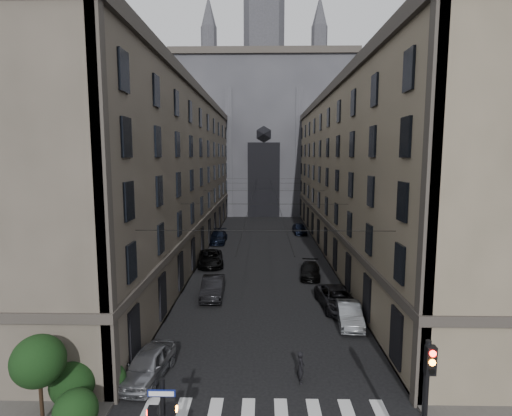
# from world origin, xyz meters

# --- Properties ---
(sidewalk_left) EXTENTS (7.00, 80.00, 0.15)m
(sidewalk_left) POSITION_xyz_m (-10.50, 36.00, 0.07)
(sidewalk_left) COLOR #383533
(sidewalk_left) RESTS_ON ground
(sidewalk_right) EXTENTS (7.00, 80.00, 0.15)m
(sidewalk_right) POSITION_xyz_m (10.50, 36.00, 0.07)
(sidewalk_right) COLOR #383533
(sidewalk_right) RESTS_ON ground
(building_left) EXTENTS (13.60, 60.60, 18.85)m
(building_left) POSITION_xyz_m (-13.44, 36.00, 9.34)
(building_left) COLOR #484237
(building_left) RESTS_ON ground
(building_right) EXTENTS (13.60, 60.60, 18.85)m
(building_right) POSITION_xyz_m (13.44, 36.00, 9.34)
(building_right) COLOR brown
(building_right) RESTS_ON ground
(gothic_tower) EXTENTS (35.00, 23.00, 58.00)m
(gothic_tower) POSITION_xyz_m (0.00, 74.96, 17.80)
(gothic_tower) COLOR #2D2D33
(gothic_tower) RESTS_ON ground
(traffic_light_right) EXTENTS (0.34, 0.50, 5.20)m
(traffic_light_right) POSITION_xyz_m (5.60, 1.92, 3.29)
(traffic_light_right) COLOR black
(traffic_light_right) RESTS_ON ground
(shrub_cluster) EXTENTS (3.90, 4.40, 3.90)m
(shrub_cluster) POSITION_xyz_m (-8.72, 5.01, 1.80)
(shrub_cluster) COLOR black
(shrub_cluster) RESTS_ON sidewalk_left
(tram_wires) EXTENTS (14.00, 60.00, 0.43)m
(tram_wires) POSITION_xyz_m (0.00, 35.63, 7.25)
(tram_wires) COLOR black
(tram_wires) RESTS_ON ground
(car_left_near) EXTENTS (2.39, 4.71, 1.54)m
(car_left_near) POSITION_xyz_m (-6.04, 8.25, 0.77)
(car_left_near) COLOR gray
(car_left_near) RESTS_ON ground
(car_left_midnear) EXTENTS (1.91, 5.02, 1.64)m
(car_left_midnear) POSITION_xyz_m (-4.20, 20.35, 0.82)
(car_left_midnear) COLOR black
(car_left_midnear) RESTS_ON ground
(car_left_midfar) EXTENTS (3.34, 5.92, 1.56)m
(car_left_midfar) POSITION_xyz_m (-5.67, 29.90, 0.78)
(car_left_midfar) COLOR black
(car_left_midfar) RESTS_ON ground
(car_left_far) EXTENTS (2.22, 5.42, 1.57)m
(car_left_far) POSITION_xyz_m (-6.12, 41.10, 0.79)
(car_left_far) COLOR black
(car_left_far) RESTS_ON ground
(car_right_near) EXTENTS (1.88, 4.55, 1.47)m
(car_right_near) POSITION_xyz_m (5.82, 15.15, 0.73)
(car_right_near) COLOR gray
(car_right_near) RESTS_ON ground
(car_right_midnear) EXTENTS (3.01, 5.66, 1.51)m
(car_right_midnear) POSITION_xyz_m (5.53, 18.13, 0.76)
(car_right_midnear) COLOR black
(car_right_midnear) RESTS_ON ground
(car_right_midfar) EXTENTS (2.32, 4.72, 1.32)m
(car_right_midfar) POSITION_xyz_m (4.42, 25.92, 0.66)
(car_right_midfar) COLOR black
(car_right_midfar) RESTS_ON ground
(car_right_far) EXTENTS (2.09, 4.68, 1.56)m
(car_right_far) POSITION_xyz_m (5.33, 47.40, 0.78)
(car_right_far) COLOR black
(car_right_far) RESTS_ON ground
(pedestrian) EXTENTS (0.43, 0.63, 1.67)m
(pedestrian) POSITION_xyz_m (1.85, 8.00, 0.83)
(pedestrian) COLOR black
(pedestrian) RESTS_ON ground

